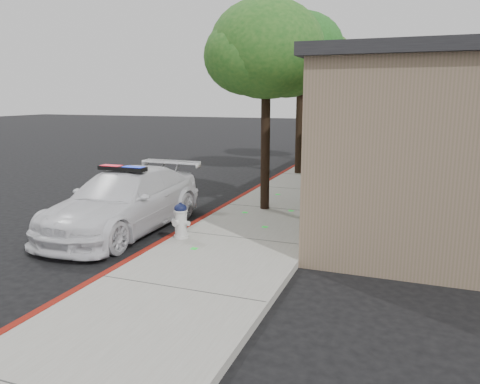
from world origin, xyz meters
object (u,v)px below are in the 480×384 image
Objects in this scene: fire_hydrant at (181,220)px; clapboard_building at (460,129)px; street_tree_near at (267,54)px; street_tree_far at (322,64)px; street_tree_mid at (301,52)px; police_car at (124,201)px.

clapboard_building is at bearing 66.28° from fire_hydrant.
street_tree_far reaches higher than street_tree_near.
street_tree_near is at bearing -87.03° from street_tree_far.
fire_hydrant is (-6.34, -9.46, -1.57)m from clapboard_building.
fire_hydrant is 0.13× the size of street_tree_mid.
fire_hydrant is at bearing -105.84° from street_tree_near.
fire_hydrant is at bearing -123.83° from clapboard_building.
street_tree_mid is 1.04× the size of street_tree_far.
clapboard_building is 3.37× the size of street_tree_far.
street_tree_near is 0.89× the size of street_tree_mid.
fire_hydrant is (1.82, -0.49, -0.20)m from police_car.
street_tree_near is (2.77, 2.84, 3.65)m from police_car.
fire_hydrant is 0.13× the size of street_tree_far.
clapboard_building is 3.24× the size of street_tree_mid.
police_car is 6.44× the size of fire_hydrant.
street_tree_far is (-5.96, 4.69, 2.68)m from clapboard_building.
street_tree_far is at bearing 98.56° from fire_hydrant.
street_tree_near is (0.94, 3.33, 3.85)m from fire_hydrant.
street_tree_mid is at bearing 98.05° from fire_hydrant.
police_car is 1.90m from fire_hydrant.
clapboard_building is 8.04m from street_tree_far.
street_tree_mid is at bearing -90.37° from street_tree_far.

